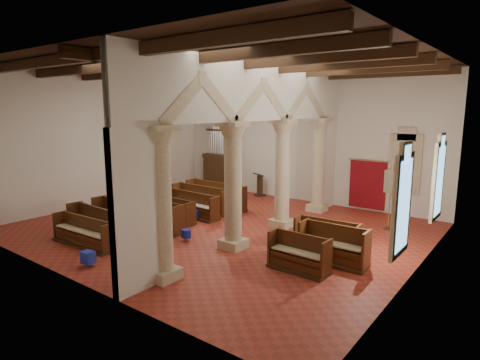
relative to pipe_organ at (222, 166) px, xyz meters
The scene contains 31 objects.
floor 7.24m from the pipe_organ, 50.71° to the right, with size 14.00×14.00×0.00m, color maroon.
ceiling 8.48m from the pipe_organ, 50.71° to the right, with size 14.00×14.00×0.00m, color black.
wall_back 4.81m from the pipe_organ, ahead, with size 14.00×0.02×6.00m, color beige.
wall_front 12.46m from the pipe_organ, 68.63° to the right, with size 14.00×0.02×6.00m, color beige.
wall_left 6.26m from the pipe_organ, 114.44° to the right, with size 0.02×12.00×6.00m, color beige.
wall_right 12.85m from the pipe_organ, 25.56° to the right, with size 0.02×12.00×6.00m, color beige.
ceiling_beams 8.38m from the pipe_organ, 50.71° to the right, with size 13.80×11.80×0.30m, color #372011, non-canonical shape.
arcade 8.65m from the pipe_organ, 41.12° to the right, with size 0.90×11.90×6.00m.
window_right_a 13.47m from the pipe_organ, 31.37° to the right, with size 0.03×1.00×2.20m, color #2F6A58.
window_right_b 11.89m from the pipe_organ, 14.65° to the right, with size 0.03×1.00×2.20m, color #2F6A58.
window_back 9.55m from the pipe_organ, ahead, with size 1.00×0.03×2.20m, color #2F6A58.
pipe_organ is the anchor object (origin of this frame).
lectern 2.69m from the pipe_organ, ahead, with size 0.60×0.65×1.22m.
dossal_curtain 8.01m from the pipe_organ, ahead, with size 1.80×0.07×2.17m.
processional_banner 9.85m from the pipe_organ, 10.77° to the right, with size 0.54×0.68×2.40m.
hymnal_box_a 11.46m from the pipe_organ, 69.89° to the right, with size 0.35×0.29×0.35m, color navy.
hymnal_box_b 8.76m from the pipe_organ, 58.38° to the right, with size 0.29×0.24×0.29m, color #163C98.
hymnal_box_c 6.16m from the pipe_organ, 60.29° to the right, with size 0.34×0.27×0.34m, color navy.
tube_heater_a 9.73m from the pipe_organ, 78.52° to the right, with size 0.09×0.09×0.87m, color silver.
tube_heater_b 8.71m from the pipe_organ, 75.01° to the right, with size 0.09×0.09×0.89m, color silver.
nave_pew_0 10.09m from the pipe_organ, 77.29° to the right, with size 2.74×0.73×0.95m.
nave_pew_1 9.43m from the pipe_organ, 76.99° to the right, with size 3.39×0.91×1.08m.
nave_pew_2 8.38m from the pipe_organ, 76.41° to the right, with size 3.14×0.94×1.11m.
nave_pew_3 7.70m from the pipe_organ, 71.02° to the right, with size 3.07×0.84×1.10m.
nave_pew_4 6.53m from the pipe_organ, 69.75° to the right, with size 2.61×0.69×0.95m.
nave_pew_5 5.67m from the pipe_organ, 63.67° to the right, with size 2.83×0.81×1.01m.
nave_pew_6 4.78m from the pipe_organ, 61.97° to the right, with size 2.97×0.75×1.10m.
nave_pew_7 4.10m from the pipe_organ, 54.58° to the right, with size 3.27×0.92×1.15m.
aisle_pew_0 11.57m from the pipe_organ, 39.56° to the right, with size 1.75×0.73×1.04m.
aisle_pew_1 11.35m from the pipe_organ, 33.60° to the right, with size 2.02×0.81×1.14m.
aisle_pew_2 10.50m from the pipe_organ, 31.87° to the right, with size 2.09×0.82×1.03m.
Camera 1 is at (9.48, -11.27, 4.49)m, focal length 30.00 mm.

